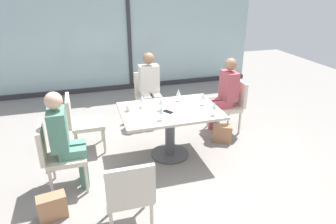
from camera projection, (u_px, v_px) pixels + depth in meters
ground_plane at (170, 154)px, 4.54m from camera, size 12.00×12.00×0.00m
window_wall_backdrop at (129, 37)px, 6.86m from camera, size 5.93×0.10×2.70m
dining_table_main at (170, 120)px, 4.32m from camera, size 1.37×0.96×0.73m
chair_far_right at (230, 102)px, 5.12m from camera, size 0.50×0.46×0.87m
chair_side_end at (57, 153)px, 3.64m from camera, size 0.50×0.46×0.87m
chair_near_window at (149, 94)px, 5.51m from camera, size 0.46×0.51×0.87m
chair_front_left at (129, 192)px, 2.97m from camera, size 0.46×0.50×0.87m
chair_far_left at (81, 120)px, 4.49m from camera, size 0.50×0.46×0.87m
person_far_right at (225, 92)px, 5.01m from camera, size 0.39×0.34×1.26m
person_side_end at (65, 136)px, 3.59m from camera, size 0.39×0.34×1.26m
person_near_window at (150, 85)px, 5.33m from camera, size 0.34×0.39×1.26m
wine_glass_0 at (161, 101)px, 4.18m from camera, size 0.07×0.07×0.18m
wine_glass_1 at (214, 106)px, 4.02m from camera, size 0.07×0.07×0.18m
wine_glass_2 at (161, 110)px, 3.89m from camera, size 0.07×0.07×0.18m
wine_glass_3 at (204, 96)px, 4.36m from camera, size 0.07×0.07×0.18m
wine_glass_4 at (178, 92)px, 4.51m from camera, size 0.07×0.07×0.18m
wine_glass_5 at (142, 98)px, 4.28m from camera, size 0.07×0.07×0.18m
coffee_cup at (128, 108)px, 4.19m from camera, size 0.08×0.08×0.09m
cell_phone_on_table at (168, 112)px, 4.17m from camera, size 0.14×0.16×0.01m
handbag_0 at (222, 133)px, 4.86m from camera, size 0.34×0.28×0.28m
handbag_1 at (52, 207)px, 3.29m from camera, size 0.32×0.21×0.28m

